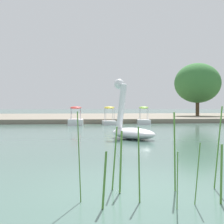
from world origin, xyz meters
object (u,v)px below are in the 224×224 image
(pedal_boat_red, at_px, (76,120))
(tree_broadleaf_behind_dock, at_px, (198,83))
(pedal_boat_lime, at_px, (144,119))
(pedal_boat_yellow, at_px, (109,119))
(swan_boat, at_px, (131,128))

(pedal_boat_red, bearing_deg, tree_broadleaf_behind_dock, 36.96)
(pedal_boat_lime, distance_m, tree_broadleaf_behind_dock, 14.74)
(pedal_boat_lime, height_order, tree_broadleaf_behind_dock, tree_broadleaf_behind_dock)
(pedal_boat_yellow, xyz_separation_m, pedal_boat_red, (-2.87, -0.40, -0.07))
(tree_broadleaf_behind_dock, bearing_deg, pedal_boat_red, -143.04)
(pedal_boat_yellow, bearing_deg, pedal_boat_lime, 2.34)
(swan_boat, bearing_deg, pedal_boat_yellow, 88.57)
(pedal_boat_lime, xyz_separation_m, tree_broadleaf_behind_dock, (9.15, 10.82, 4.05))
(swan_boat, height_order, pedal_boat_yellow, swan_boat)
(pedal_boat_lime, distance_m, pedal_boat_red, 5.94)
(swan_boat, distance_m, tree_broadleaf_behind_dock, 26.89)
(pedal_boat_lime, xyz_separation_m, pedal_boat_yellow, (-3.05, -0.12, 0.06))
(pedal_boat_lime, height_order, pedal_boat_red, pedal_boat_lime)
(pedal_boat_yellow, distance_m, tree_broadleaf_behind_dock, 16.87)
(pedal_boat_lime, bearing_deg, swan_boat, -104.89)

